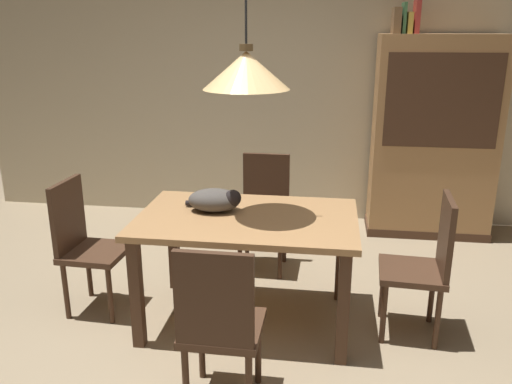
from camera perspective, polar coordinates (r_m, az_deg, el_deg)
name	(u,v)px	position (r m, az deg, el deg)	size (l,w,h in m)	color
ground	(243,363)	(3.26, -1.43, -18.17)	(10.00, 10.00, 0.00)	#998466
back_wall	(286,75)	(5.30, 3.28, 12.60)	(6.40, 0.10, 2.90)	beige
dining_table	(247,231)	(3.37, -0.97, -4.25)	(1.40, 0.90, 0.75)	#A87A4C
chair_near_front	(219,322)	(2.66, -4.03, -13.98)	(0.40, 0.40, 0.93)	#472D1E
chair_far_back	(264,207)	(4.23, 0.92, -1.63)	(0.41, 0.41, 0.93)	#472D1E
chair_left_side	(84,241)	(3.76, -18.26, -5.07)	(0.42, 0.42, 0.93)	#472D1E
chair_right_side	(426,261)	(3.44, 18.07, -7.18)	(0.43, 0.43, 0.93)	#472D1E
cat_sleeping	(216,200)	(3.41, -4.41, -0.87)	(0.39, 0.24, 0.16)	#4C4742
pendant_lamp	(246,70)	(3.14, -1.07, 13.20)	(0.52, 0.52, 1.30)	#E5B775
hutch_bookcase	(433,142)	(5.12, 18.80, 5.19)	(1.12, 0.45, 1.85)	#A87A4C
book_brown_thick	(396,21)	(4.96, 15.08, 17.64)	(0.06, 0.24, 0.22)	brown
book_green_slim	(404,18)	(4.97, 15.83, 17.81)	(0.03, 0.20, 0.26)	#427A4C
book_yellow_short	(409,23)	(4.97, 16.40, 17.30)	(0.04, 0.20, 0.18)	gold
book_red_tall	(416,17)	(4.98, 17.13, 17.82)	(0.04, 0.22, 0.28)	#B73833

